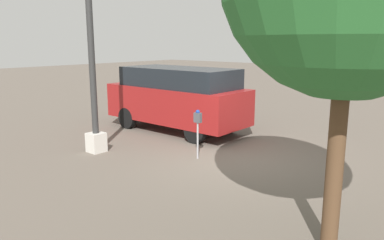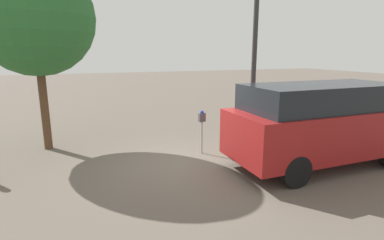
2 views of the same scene
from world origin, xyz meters
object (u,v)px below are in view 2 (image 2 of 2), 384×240
object	(u,v)px
parked_van	(322,122)
parking_meter_near	(202,122)
street_tree	(35,17)
lamp_post	(253,88)

from	to	relation	value
parked_van	parking_meter_near	bearing A→B (deg)	141.79
parking_meter_near	street_tree	bearing A→B (deg)	149.20
lamp_post	parked_van	size ratio (longest dim) A/B	1.01
lamp_post	parking_meter_near	bearing A→B (deg)	-152.24
parking_meter_near	lamp_post	xyz separation A→B (m)	(2.60, 1.37, 0.77)
lamp_post	parked_van	distance (m)	3.44
parking_meter_near	lamp_post	bearing A→B (deg)	23.91
street_tree	parked_van	bearing A→B (deg)	-31.38
lamp_post	street_tree	world-z (taller)	street_tree
parking_meter_near	street_tree	world-z (taller)	street_tree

